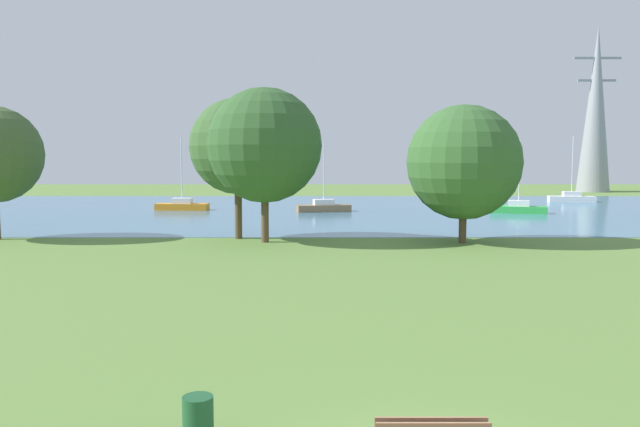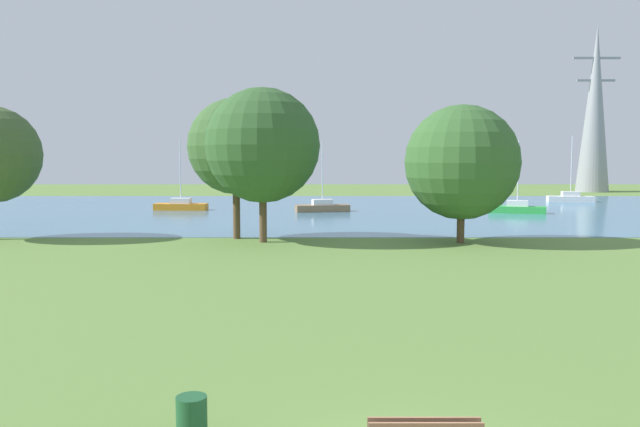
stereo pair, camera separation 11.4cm
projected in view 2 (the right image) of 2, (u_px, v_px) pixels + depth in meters
ground_plane at (356, 258)px, 32.18m from camera, size 160.00×160.00×0.00m
litter_bin at (194, 418)px, 11.72m from camera, size 0.56×0.56×0.80m
water_surface at (340, 210)px, 60.07m from camera, size 140.00×40.00×0.02m
sailboat_white at (573, 198)px, 70.39m from camera, size 4.97×2.18×7.08m
sailboat_green at (520, 208)px, 56.81m from camera, size 5.03×2.89×6.37m
sailboat_brown at (325, 207)px, 58.30m from camera, size 5.00×2.38×6.25m
sailboat_orange at (183, 205)px, 59.99m from camera, size 4.88×1.77×6.67m
tree_west_near at (238, 146)px, 39.33m from camera, size 5.82×5.82×8.54m
tree_east_near at (265, 145)px, 37.66m from camera, size 6.68×6.68×9.01m
tree_mid_shore at (464, 162)px, 37.44m from camera, size 6.64×6.64×8.00m
electricity_pylon at (597, 109)px, 88.64m from camera, size 6.40×4.40×22.71m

